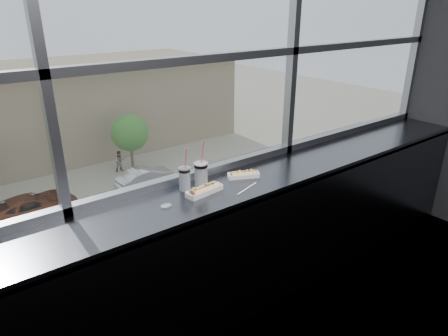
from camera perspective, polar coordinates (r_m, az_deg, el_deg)
wall_back_lower at (r=3.41m, az=-3.77°, el=-9.78°), size 6.00×0.00×6.00m
window_glass at (r=2.90m, az=-4.93°, el=21.08°), size 6.00×0.00×6.00m
window_mullions at (r=2.89m, az=-4.70°, el=21.08°), size 6.00×0.08×2.40m
counter at (r=2.96m, az=-1.08°, el=-3.53°), size 6.00×0.55×0.06m
counter_fascia at (r=3.05m, az=1.89°, el=-14.04°), size 6.00×0.04×1.04m
hotdog_tray_left at (r=2.87m, az=-2.82°, el=-3.14°), size 0.30×0.13×0.07m
hotdog_tray_right at (r=3.13m, az=2.82°, el=-0.93°), size 0.26×0.18×0.06m
soda_cup_left at (r=2.91m, az=-5.63°, el=-1.38°), size 0.09×0.09×0.33m
soda_cup_right at (r=2.92m, az=-3.30°, el=-0.88°), size 0.10×0.10×0.38m
loose_straw at (r=2.94m, az=3.31°, el=-2.94°), size 0.24×0.08×0.01m
wrapper at (r=2.71m, az=-8.27°, el=-5.34°), size 0.09×0.06×0.02m
street_asphalt at (r=26.14m, az=-28.53°, el=-11.33°), size 80.00×10.00×0.06m
car_near_e at (r=26.83m, az=2.14°, el=-4.95°), size 3.18×6.15×1.96m
car_far_c at (r=31.61m, az=-11.14°, el=-0.88°), size 3.10×6.40×2.07m
car_far_b at (r=29.36m, az=-25.96°, el=-4.57°), size 3.53×6.94×2.22m
car_near_c at (r=22.26m, az=-25.52°, el=-13.59°), size 3.14×6.37×2.05m
pedestrian_d at (r=35.01m, az=-14.66°, el=1.22°), size 0.98×0.73×2.20m
tree_right at (r=34.57m, az=-13.31°, el=4.91°), size 3.13×3.13×4.89m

